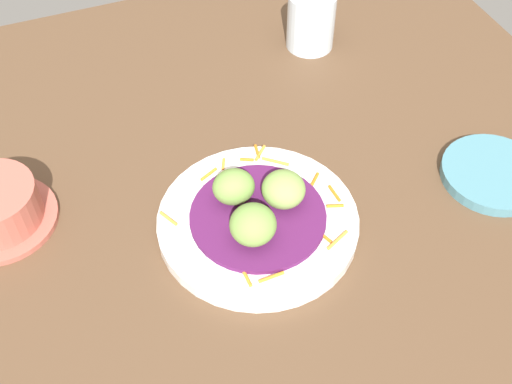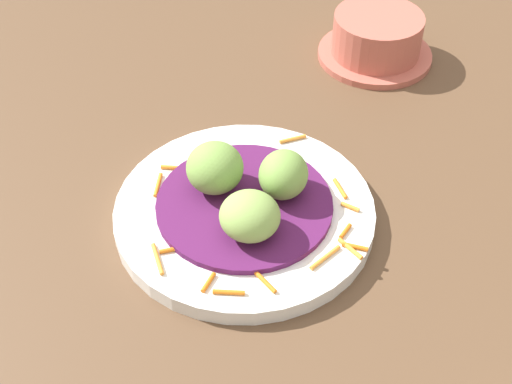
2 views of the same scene
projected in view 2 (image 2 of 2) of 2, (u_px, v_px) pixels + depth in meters
table_surface at (247, 213)px, 69.59cm from camera, size 110.00×110.00×2.00cm
main_plate at (250, 213)px, 67.00cm from camera, size 24.60×24.60×1.67cm
cabbage_bed at (249, 205)px, 66.20cm from camera, size 16.62×16.62×0.63cm
carrot_garnish at (260, 228)px, 64.23cm from camera, size 20.50×21.56×0.40cm
guac_scoop_left at (214, 170)px, 65.62cm from camera, size 6.09×6.18×4.76cm
guac_scoop_center at (250, 216)px, 61.86cm from camera, size 6.29×6.20×4.12cm
guac_scoop_right at (284, 171)px, 65.82cm from camera, size 5.20×5.70×4.42cm
terracotta_bowl at (377, 39)px, 85.61cm from camera, size 13.96×13.96×5.71cm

